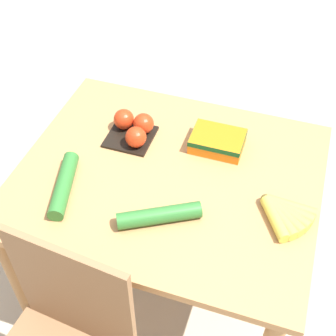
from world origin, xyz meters
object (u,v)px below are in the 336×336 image
(tomato_pack, at_px, (134,128))
(cucumber_near, at_px, (159,215))
(carrot_bag, at_px, (218,140))
(banana_bunch, at_px, (284,213))
(cucumber_far, at_px, (64,185))

(tomato_pack, distance_m, cucumber_near, 0.41)
(carrot_bag, bearing_deg, banana_bunch, 138.01)
(banana_bunch, distance_m, carrot_bag, 0.37)
(cucumber_near, height_order, cucumber_far, same)
(banana_bunch, height_order, cucumber_far, cucumber_far)
(carrot_bag, xyz_separation_m, cucumber_near, (0.09, 0.39, -0.01))
(tomato_pack, xyz_separation_m, cucumber_near, (-0.22, 0.34, -0.01))
(carrot_bag, bearing_deg, cucumber_near, 77.13)
(carrot_bag, bearing_deg, tomato_pack, 7.80)
(banana_bunch, relative_size, tomato_pack, 1.07)
(banana_bunch, relative_size, carrot_bag, 0.95)
(tomato_pack, height_order, cucumber_near, tomato_pack)
(carrot_bag, distance_m, cucumber_near, 0.40)
(banana_bunch, relative_size, cucumber_near, 0.70)
(banana_bunch, xyz_separation_m, cucumber_near, (0.36, 0.14, 0.01))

